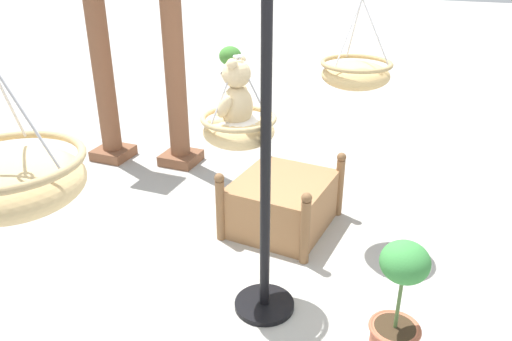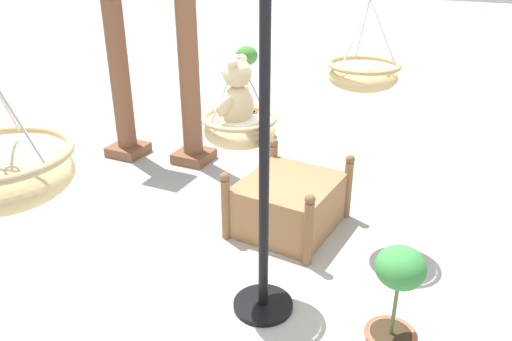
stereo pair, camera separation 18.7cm
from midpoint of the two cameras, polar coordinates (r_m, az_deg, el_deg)
The scene contains 11 objects.
ground_plane at distance 3.94m, azimuth -0.24°, elevation -14.18°, with size 40.00×40.00×0.00m, color #ADAAA3.
display_pole_central at distance 3.44m, azimuth -0.53°, elevation -6.19°, with size 0.44×0.44×2.32m.
hanging_basket_with_teddy at distance 3.39m, azimuth -3.55°, elevation 4.71°, with size 0.51×0.51×0.61m.
teddy_bear at distance 3.33m, azimuth -4.01°, elevation 8.17°, with size 0.33×0.29×0.48m.
hanging_basket_left_high at distance 2.37m, azimuth -27.93°, elevation -0.96°, with size 0.62×0.62×0.68m.
hanging_basket_right_low at distance 4.13m, azimuth 9.93°, elevation 10.77°, with size 0.57×0.57×0.70m.
greenhouse_pillar_left at distance 6.10m, azimuth -17.98°, elevation 11.87°, with size 0.44×0.44×2.52m.
greenhouse_pillar_right at distance 5.70m, azimuth -10.38°, elevation 14.68°, with size 0.44×0.44×3.08m.
wooden_planter_box at distance 4.65m, azimuth 1.84°, elevation -3.52°, with size 1.05×0.96×0.65m.
potted_plant_fern_front at distance 6.93m, azimuth -3.64°, elevation 9.18°, with size 0.30×0.30×1.16m.
potted_plant_bushy_green at distance 3.33m, azimuth 14.24°, elevation -14.46°, with size 0.33×0.33×0.86m.
Camera 1 is at (-2.86, -1.04, 2.50)m, focal length 35.35 mm.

